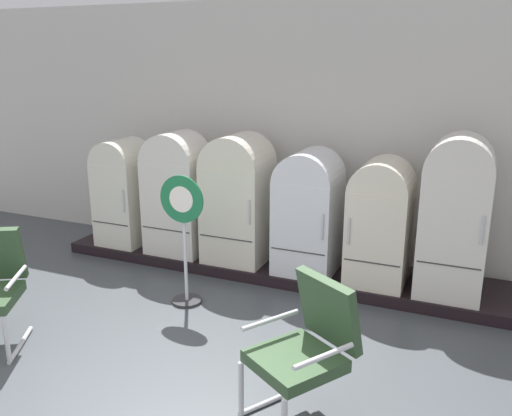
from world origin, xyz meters
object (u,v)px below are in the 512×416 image
object	(u,v)px
refrigerator_0	(123,189)
refrigerator_3	(309,208)
refrigerator_2	(238,195)
refrigerator_4	(380,218)
refrigerator_5	(455,212)
armchair_right	(307,344)
sign_stand	(184,241)
refrigerator_1	(177,190)

from	to	relation	value
refrigerator_0	refrigerator_3	xyz separation A→B (m)	(2.49, 0.04, 0.01)
refrigerator_2	refrigerator_4	xyz separation A→B (m)	(1.67, -0.00, -0.08)
refrigerator_2	refrigerator_3	distance (m)	0.87
refrigerator_5	armchair_right	bearing A→B (deg)	-108.77
refrigerator_4	sign_stand	bearing A→B (deg)	-148.82
refrigerator_3	armchair_right	distance (m)	2.47
refrigerator_5	refrigerator_4	bearing A→B (deg)	-179.90
refrigerator_3	refrigerator_4	size ratio (longest dim) A/B	1.03
refrigerator_5	refrigerator_3	bearing A→B (deg)	179.77
refrigerator_2	sign_stand	bearing A→B (deg)	-95.80
refrigerator_3	refrigerator_0	bearing A→B (deg)	-179.06
refrigerator_2	refrigerator_0	bearing A→B (deg)	-178.81
refrigerator_2	sign_stand	distance (m)	1.11
refrigerator_4	armchair_right	distance (m)	2.35
refrigerator_3	sign_stand	size ratio (longest dim) A/B	1.01
refrigerator_5	sign_stand	xyz separation A→B (m)	(-2.52, -1.08, -0.31)
refrigerator_5	armchair_right	size ratio (longest dim) A/B	1.58
refrigerator_5	refrigerator_0	bearing A→B (deg)	-179.50
refrigerator_3	refrigerator_5	bearing A→B (deg)	-0.23
refrigerator_4	refrigerator_2	bearing A→B (deg)	180.00
refrigerator_0	refrigerator_4	world-z (taller)	refrigerator_0
refrigerator_4	refrigerator_0	bearing A→B (deg)	-179.41
refrigerator_5	sign_stand	distance (m)	2.76
refrigerator_4	armchair_right	world-z (taller)	refrigerator_4
armchair_right	sign_stand	bearing A→B (deg)	144.01
sign_stand	refrigerator_0	bearing A→B (deg)	145.42
refrigerator_2	refrigerator_5	world-z (taller)	refrigerator_5
refrigerator_1	refrigerator_3	bearing A→B (deg)	1.96
refrigerator_0	refrigerator_3	size ratio (longest dim) A/B	0.98
armchair_right	sign_stand	size ratio (longest dim) A/B	0.76
refrigerator_1	refrigerator_3	xyz separation A→B (m)	(1.67, 0.06, -0.06)
refrigerator_4	sign_stand	size ratio (longest dim) A/B	0.98
refrigerator_4	sign_stand	distance (m)	2.09
refrigerator_4	sign_stand	xyz separation A→B (m)	(-1.78, -1.08, -0.15)
refrigerator_1	refrigerator_2	distance (m)	0.81
refrigerator_0	armchair_right	distance (m)	3.98
refrigerator_0	refrigerator_5	distance (m)	4.04
refrigerator_1	refrigerator_4	distance (m)	2.48
refrigerator_2	refrigerator_3	xyz separation A→B (m)	(0.87, 0.01, -0.07)
refrigerator_3	refrigerator_1	bearing A→B (deg)	-178.04
sign_stand	armchair_right	bearing A→B (deg)	-35.99
refrigerator_3	sign_stand	distance (m)	1.47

